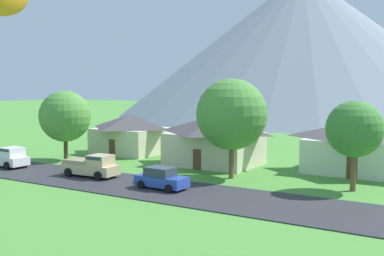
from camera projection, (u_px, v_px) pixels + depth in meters
road_strip at (236, 200)px, 33.79m from camera, size 160.00×7.41×0.08m
mountain_central_ridge at (302, 45)px, 125.58m from camera, size 97.06×97.06×37.74m
house_leftmost at (360, 146)px, 43.92m from camera, size 10.27×6.94×4.92m
house_left_center at (214, 139)px, 48.73m from camera, size 9.33×7.57×5.10m
house_right_center at (131, 133)px, 57.01m from camera, size 8.22×7.31×4.72m
tree_near_left at (232, 114)px, 41.26m from camera, size 6.24×6.24×8.78m
tree_left_of_center at (355, 129)px, 36.31m from camera, size 4.38×4.38×7.03m
tree_near_right at (65, 116)px, 51.25m from camera, size 5.55×5.55×7.61m
parked_car_blue_mid_west at (161, 178)px, 37.23m from camera, size 4.27×2.21×1.68m
pickup_truck_sand_west_side at (92, 166)px, 42.06m from camera, size 5.29×2.51×1.99m
pickup_truck_white_east_side at (6, 157)px, 47.23m from camera, size 5.28×2.50×1.99m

